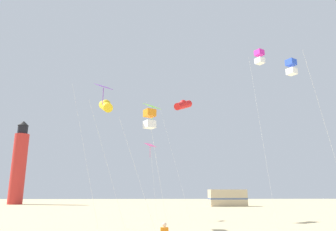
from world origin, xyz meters
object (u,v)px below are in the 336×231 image
kite_diamond_violet (102,92)px  rv_van_tan (228,198)px  kite_box_blue (292,67)px  lighthouse_distant (19,164)px  kite_box_magenta (260,57)px  kite_diamond_lime (152,111)px  kite_tube_scarlet (183,105)px  kite_tube_gold (106,106)px  kite_box_orange (150,119)px  kite_diamond_rainbow (150,147)px

kite_diamond_violet → rv_van_tan: bearing=66.0°
kite_box_blue → lighthouse_distant: size_ratio=0.71×
kite_box_magenta → kite_diamond_lime: bearing=-160.2°
lighthouse_distant → kite_box_magenta: bearing=-49.6°
kite_box_magenta → kite_tube_scarlet: bearing=131.2°
kite_box_magenta → kite_tube_gold: kite_box_magenta is taller
kite_box_orange → lighthouse_distant: lighthouse_distant is taller
kite_box_blue → kite_diamond_rainbow: bearing=139.0°
kite_box_orange → kite_diamond_violet: 3.67m
kite_box_orange → kite_tube_scarlet: size_ratio=0.64×
kite_box_magenta → kite_diamond_rainbow: bearing=141.8°
kite_box_blue → kite_tube_scarlet: size_ratio=1.04×
kite_box_orange → kite_diamond_violet: kite_diamond_violet is taller
kite_tube_gold → kite_diamond_rainbow: bearing=62.3°
kite_tube_gold → kite_diamond_violet: (0.46, -4.43, -0.28)m
kite_diamond_violet → lighthouse_distant: size_ratio=0.55×
kite_tube_scarlet → kite_box_orange: bearing=-105.5°
kite_box_magenta → kite_diamond_rainbow: kite_box_magenta is taller
kite_box_orange → lighthouse_distant: bearing=120.0°
kite_diamond_lime → lighthouse_distant: lighthouse_distant is taller
kite_box_magenta → kite_diamond_violet: bearing=-161.2°
kite_box_magenta → lighthouse_distant: lighthouse_distant is taller
kite_diamond_violet → rv_van_tan: (16.05, 36.10, -7.25)m
lighthouse_distant → kite_diamond_rainbow: bearing=-52.4°
kite_diamond_rainbow → kite_box_orange: 11.68m
kite_tube_gold → kite_box_orange: size_ratio=1.32×
kite_diamond_violet → kite_diamond_lime: bearing=16.0°
kite_box_blue → kite_box_orange: (-10.29, -2.66, -4.59)m
kite_box_blue → kite_tube_scarlet: (-7.19, 8.52, -0.55)m
kite_box_orange → kite_box_magenta: bearing=28.6°
kite_diamond_lime → kite_box_blue: (10.13, 0.99, 3.65)m
lighthouse_distant → kite_diamond_violet: bearing=-62.4°
kite_diamond_rainbow → rv_van_tan: (13.09, 25.18, -5.21)m
kite_box_orange → rv_van_tan: (13.01, 36.86, -5.33)m
kite_box_magenta → kite_diamond_lime: kite_box_magenta is taller
kite_box_magenta → kite_diamond_violet: 13.17m
kite_box_orange → rv_van_tan: 39.45m
kite_tube_gold → kite_tube_scarlet: (6.59, 5.99, 1.84)m
kite_box_blue → kite_box_magenta: bearing=126.8°
kite_box_magenta → kite_box_blue: 3.12m
kite_diamond_rainbow → kite_diamond_lime: bearing=-88.6°
kite_box_magenta → lighthouse_distant: bearing=130.4°
kite_diamond_lime → lighthouse_distant: bearing=121.1°
kite_box_magenta → kite_tube_gold: 12.89m
kite_diamond_rainbow → kite_tube_scarlet: kite_tube_scarlet is taller
kite_diamond_rainbow → kite_diamond_violet: bearing=-105.1°
kite_tube_gold → kite_diamond_violet: size_ratio=1.04×
kite_tube_gold → rv_van_tan: size_ratio=1.46×
kite_diamond_rainbow → kite_box_orange: kite_box_orange is taller
kite_box_blue → kite_diamond_violet: 13.72m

